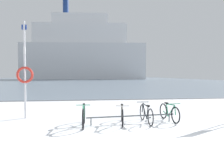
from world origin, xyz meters
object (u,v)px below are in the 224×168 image
Objects in this scene: bicycle_2 at (146,114)px; rescue_post at (25,72)px; bicycle_3 at (169,112)px; ferry_ship at (83,53)px; bicycle_0 at (84,116)px; bicycle_1 at (122,115)px.

rescue_post is (-4.70, 1.51, 1.58)m from bicycle_2.
bicycle_2 is at bearing -17.84° from rescue_post.
ferry_ship reaches higher than bicycle_3.
bicycle_0 is at bearing -171.53° from bicycle_3.
rescue_post is (-5.69, 1.28, 1.58)m from bicycle_3.
bicycle_0 is 77.88m from ferry_ship.
bicycle_0 is at bearing -36.49° from rescue_post.
ferry_ship is (-0.14, 77.30, 9.49)m from bicycle_0.
ferry_ship reaches higher than bicycle_0.
bicycle_3 is 77.47m from ferry_ship.
rescue_post reaches higher than bicycle_1.
rescue_post is at bearing -91.71° from ferry_ship.
bicycle_1 is (1.39, 0.18, -0.03)m from bicycle_0.
rescue_post is 75.98m from ferry_ship.
bicycle_2 is 77.67m from ferry_ship.
bicycle_1 is 77.72m from ferry_ship.
bicycle_3 is at bearing -87.43° from ferry_ship.
bicycle_2 is at bearing -88.18° from ferry_ship.
rescue_post is at bearing 143.51° from bicycle_0.
bicycle_2 is 5.19m from rescue_post.
bicycle_2 is 0.43× the size of rescue_post.
bicycle_3 is at bearing -12.64° from rescue_post.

